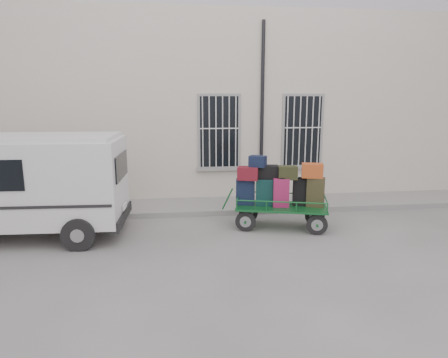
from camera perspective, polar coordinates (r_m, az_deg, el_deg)
name	(u,v)px	position (r m, az deg, el deg)	size (l,w,h in m)	color
ground	(248,230)	(10.22, 3.47, -7.34)	(80.00, 80.00, 0.00)	slate
building	(222,106)	(15.11, -0.26, 10.40)	(24.00, 5.15, 6.00)	beige
sidewalk	(235,205)	(12.27, 1.60, -3.72)	(24.00, 1.70, 0.15)	gray
luggage_cart	(279,191)	(10.25, 7.93, -1.78)	(2.72, 1.61, 1.87)	black
van	(19,180)	(10.56, -27.27, -0.13)	(4.96, 2.39, 2.45)	silver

